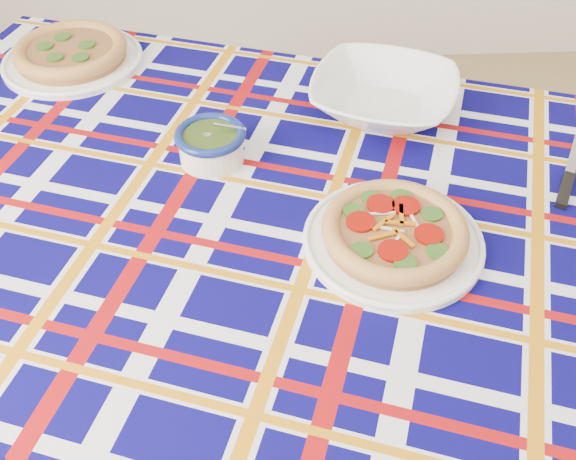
{
  "coord_description": "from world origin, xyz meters",
  "views": [
    {
      "loc": [
        -0.49,
        -0.7,
        1.51
      ],
      "look_at": [
        -0.45,
        0.04,
        0.79
      ],
      "focal_mm": 40.0,
      "sensor_mm": 36.0,
      "label": 1
    }
  ],
  "objects_px": {
    "dining_table": "(276,242)",
    "serving_bowl": "(384,95)",
    "main_focaccia_plate": "(395,231)",
    "pesto_bowl": "(211,142)"
  },
  "relations": [
    {
      "from": "dining_table",
      "to": "serving_bowl",
      "type": "distance_m",
      "value": 0.39
    },
    {
      "from": "dining_table",
      "to": "main_focaccia_plate",
      "type": "height_order",
      "value": "main_focaccia_plate"
    },
    {
      "from": "serving_bowl",
      "to": "main_focaccia_plate",
      "type": "bearing_deg",
      "value": -96.42
    },
    {
      "from": "pesto_bowl",
      "to": "dining_table",
      "type": "bearing_deg",
      "value": -52.08
    },
    {
      "from": "main_focaccia_plate",
      "to": "serving_bowl",
      "type": "distance_m",
      "value": 0.39
    },
    {
      "from": "main_focaccia_plate",
      "to": "serving_bowl",
      "type": "bearing_deg",
      "value": 83.58
    },
    {
      "from": "pesto_bowl",
      "to": "main_focaccia_plate",
      "type": "bearing_deg",
      "value": -38.51
    },
    {
      "from": "pesto_bowl",
      "to": "serving_bowl",
      "type": "xyz_separation_m",
      "value": [
        0.34,
        0.15,
        -0.0
      ]
    },
    {
      "from": "pesto_bowl",
      "to": "serving_bowl",
      "type": "height_order",
      "value": "pesto_bowl"
    },
    {
      "from": "dining_table",
      "to": "main_focaccia_plate",
      "type": "distance_m",
      "value": 0.24
    }
  ]
}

